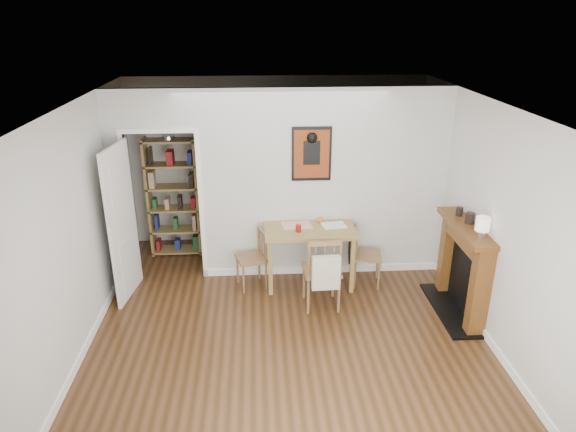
{
  "coord_description": "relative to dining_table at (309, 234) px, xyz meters",
  "views": [
    {
      "loc": [
        -0.31,
        -5.12,
        3.5
      ],
      "look_at": [
        0.05,
        0.6,
        1.18
      ],
      "focal_mm": 32.0,
      "sensor_mm": 36.0,
      "label": 1
    }
  ],
  "objects": [
    {
      "name": "fireplace",
      "position": [
        1.79,
        -0.85,
        -0.1
      ],
      "size": [
        0.45,
        1.25,
        1.16
      ],
      "color": "brown",
      "rests_on": "ground"
    },
    {
      "name": "red_glass",
      "position": [
        -0.16,
        -0.14,
        0.15
      ],
      "size": [
        0.07,
        0.07,
        0.1
      ],
      "primitive_type": "cylinder",
      "color": "maroon",
      "rests_on": "dining_table"
    },
    {
      "name": "ceramic_jar_b",
      "position": [
        1.77,
        -0.55,
        0.49
      ],
      "size": [
        0.09,
        0.09,
        0.11
      ],
      "primitive_type": "cylinder",
      "color": "black",
      "rests_on": "fireplace"
    },
    {
      "name": "dining_table",
      "position": [
        0.0,
        0.0,
        0.0
      ],
      "size": [
        1.2,
        0.76,
        0.82
      ],
      "color": "#9F864A",
      "rests_on": "ground"
    },
    {
      "name": "orange_fruit",
      "position": [
        0.16,
        0.14,
        0.13
      ],
      "size": [
        0.07,
        0.07,
        0.07
      ],
      "primitive_type": "sphere",
      "color": "orange",
      "rests_on": "dining_table"
    },
    {
      "name": "notebook",
      "position": [
        0.32,
        0.02,
        0.11
      ],
      "size": [
        0.34,
        0.27,
        0.02
      ],
      "primitive_type": "cube",
      "rotation": [
        0.0,
        0.0,
        0.14
      ],
      "color": "white",
      "rests_on": "dining_table"
    },
    {
      "name": "placemat",
      "position": [
        -0.17,
        0.07,
        0.1
      ],
      "size": [
        0.41,
        0.32,
        0.0
      ],
      "primitive_type": "cube",
      "rotation": [
        0.0,
        0.0,
        0.09
      ],
      "color": "beige",
      "rests_on": "dining_table"
    },
    {
      "name": "bookshelf",
      "position": [
        -1.93,
        1.05,
        0.17
      ],
      "size": [
        0.76,
        0.3,
        1.8
      ],
      "color": "#9F864A",
      "rests_on": "ground"
    },
    {
      "name": "chair_front",
      "position": [
        0.09,
        -0.63,
        -0.22
      ],
      "size": [
        0.51,
        0.58,
        0.98
      ],
      "color": "olive",
      "rests_on": "ground"
    },
    {
      "name": "room_shell",
      "position": [
        -0.27,
        0.24,
        0.58
      ],
      "size": [
        5.2,
        5.2,
        5.2
      ],
      "color": "silver",
      "rests_on": "ground"
    },
    {
      "name": "chair_right",
      "position": [
        0.76,
        -0.09,
        -0.29
      ],
      "size": [
        0.52,
        0.47,
        0.82
      ],
      "color": "olive",
      "rests_on": "ground"
    },
    {
      "name": "ceramic_jar_a",
      "position": [
        1.8,
        -0.8,
        0.5
      ],
      "size": [
        0.11,
        0.11,
        0.13
      ],
      "primitive_type": "cylinder",
      "color": "black",
      "rests_on": "fireplace"
    },
    {
      "name": "mantel_lamp",
      "position": [
        1.77,
        -1.21,
        0.59
      ],
      "size": [
        0.16,
        0.16,
        0.24
      ],
      "color": "silver",
      "rests_on": "fireplace"
    },
    {
      "name": "chair_left",
      "position": [
        -0.78,
        -0.07,
        -0.32
      ],
      "size": [
        0.5,
        0.5,
        0.81
      ],
      "color": "olive",
      "rests_on": "ground"
    },
    {
      "name": "ground",
      "position": [
        -0.36,
        -1.1,
        -0.72
      ],
      "size": [
        5.2,
        5.2,
        0.0
      ],
      "primitive_type": "plane",
      "color": "#55311B",
      "rests_on": "ground"
    }
  ]
}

